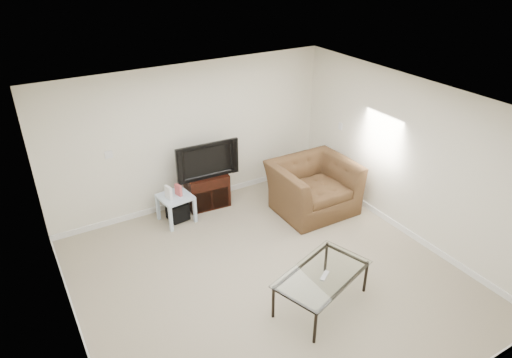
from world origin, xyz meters
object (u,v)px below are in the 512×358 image
side_table (176,208)px  subwoofer (178,211)px  television (205,159)px  coffee_table (321,289)px  recliner (314,179)px  tv_stand (207,189)px

side_table → subwoofer: size_ratio=1.64×
television → subwoofer: bearing=-161.5°
side_table → subwoofer: bearing=40.8°
television → coffee_table: bearing=-83.2°
side_table → television: bearing=16.7°
subwoofer → recliner: (2.16, -0.87, 0.42)m
side_table → coffee_table: (0.87, -2.80, 0.01)m
tv_stand → subwoofer: tv_stand is taller
television → subwoofer: television is taller
television → coffee_table: size_ratio=0.81×
coffee_table → side_table: bearing=107.1°
recliner → coffee_table: 2.38m
tv_stand → coffee_table: size_ratio=0.57×
tv_stand → coffee_table: bearing=-81.5°
side_table → coffee_table: bearing=-72.9°
side_table → coffee_table: coffee_table is taller
recliner → subwoofer: bearing=158.6°
tv_stand → subwoofer: (-0.64, -0.21, -0.13)m
television → subwoofer: 1.00m
coffee_table → television: bearing=93.8°
side_table → coffee_table: size_ratio=0.40×
television → subwoofer: (-0.64, -0.18, -0.74)m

